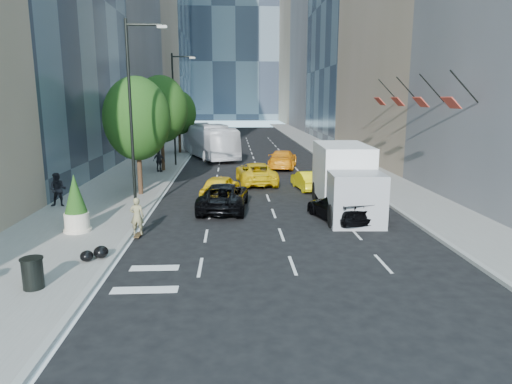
{
  "coord_description": "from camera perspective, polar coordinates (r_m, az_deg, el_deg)",
  "views": [
    {
      "loc": [
        -1.25,
        -20.31,
        6.24
      ],
      "look_at": [
        -0.07,
        2.15,
        1.6
      ],
      "focal_mm": 32.0,
      "sensor_mm": 36.0,
      "label": 1
    }
  ],
  "objects": [
    {
      "name": "skateboarder",
      "position": [
        21.42,
        -14.64,
        -3.26
      ],
      "size": [
        0.63,
        0.42,
        1.73
      ],
      "primitive_type": "imported",
      "rotation": [
        0.0,
        0.0,
        3.13
      ],
      "color": "olive",
      "rests_on": "ground"
    },
    {
      "name": "traffic_signal",
      "position": [
        60.56,
        -8.0,
        9.65
      ],
      "size": [
        2.48,
        0.53,
        5.2
      ],
      "color": "black",
      "rests_on": "sidewalk_left"
    },
    {
      "name": "taxi_a",
      "position": [
        28.65,
        -4.45,
        0.62
      ],
      "size": [
        2.77,
        4.83,
        1.55
      ],
      "primitive_type": "imported",
      "rotation": [
        0.0,
        0.0,
        2.92
      ],
      "color": "yellow",
      "rests_on": "ground"
    },
    {
      "name": "lamp_far",
      "position": [
        42.61,
        -10.02,
        10.91
      ],
      "size": [
        2.13,
        0.22,
        10.0
      ],
      "color": "black",
      "rests_on": "sidewalk_left"
    },
    {
      "name": "pedestrian_a",
      "position": [
        28.32,
        -23.51,
        0.27
      ],
      "size": [
        0.99,
        0.79,
        1.94
      ],
      "primitive_type": "imported",
      "rotation": [
        0.0,
        0.0,
        0.06
      ],
      "color": "black",
      "rests_on": "sidewalk_left"
    },
    {
      "name": "sidewalk_left",
      "position": [
        51.27,
        -11.71,
        4.51
      ],
      "size": [
        6.0,
        120.0,
        0.15
      ],
      "primitive_type": "cube",
      "color": "slate",
      "rests_on": "ground"
    },
    {
      "name": "planter_shrub",
      "position": [
        22.6,
        -21.61,
        -1.46
      ],
      "size": [
        1.12,
        1.12,
        2.69
      ],
      "color": "beige",
      "rests_on": "sidewalk_left"
    },
    {
      "name": "garbage_bags",
      "position": [
        18.73,
        -19.45,
        -7.27
      ],
      "size": [
        0.97,
        0.93,
        0.48
      ],
      "color": "black",
      "rests_on": "sidewalk_left"
    },
    {
      "name": "tower_right_far",
      "position": [
        122.02,
        8.55,
        20.38
      ],
      "size": [
        20.0,
        24.0,
        50.0
      ],
      "primitive_type": "cube",
      "color": "gray",
      "rests_on": "ground"
    },
    {
      "name": "black_sedan_mercedes",
      "position": [
        23.99,
        10.22,
        -1.95
      ],
      "size": [
        2.97,
        4.96,
        1.35
      ],
      "primitive_type": "imported",
      "rotation": [
        0.0,
        0.0,
        3.39
      ],
      "color": "black",
      "rests_on": "ground"
    },
    {
      "name": "ground",
      "position": [
        21.28,
        0.5,
        -5.39
      ],
      "size": [
        160.0,
        160.0,
        0.0
      ],
      "primitive_type": "plane",
      "color": "black",
      "rests_on": "ground"
    },
    {
      "name": "taxi_d",
      "position": [
        41.42,
        3.35,
        4.12
      ],
      "size": [
        3.35,
        6.0,
        1.64
      ],
      "primitive_type": "imported",
      "rotation": [
        0.0,
        0.0,
        2.95
      ],
      "color": "orange",
      "rests_on": "ground"
    },
    {
      "name": "city_bus",
      "position": [
        49.16,
        -5.89,
        6.39
      ],
      "size": [
        6.71,
        13.06,
        3.55
      ],
      "primitive_type": "imported",
      "rotation": [
        0.0,
        0.0,
        0.31
      ],
      "color": "white",
      "rests_on": "ground"
    },
    {
      "name": "pedestrian_b",
      "position": [
        39.14,
        -12.01,
        3.83
      ],
      "size": [
        1.18,
        0.76,
        1.87
      ],
      "primitive_type": "imported",
      "rotation": [
        0.0,
        0.0,
        2.84
      ],
      "color": "black",
      "rests_on": "sidewalk_left"
    },
    {
      "name": "trash_can",
      "position": [
        16.69,
        -26.13,
        -9.17
      ],
      "size": [
        0.66,
        0.66,
        0.99
      ],
      "primitive_type": "cylinder",
      "color": "black",
      "rests_on": "sidewalk_left"
    },
    {
      "name": "black_sedan_lincoln",
      "position": [
        25.9,
        -4.07,
        -0.56
      ],
      "size": [
        3.04,
        5.76,
        1.54
      ],
      "primitive_type": "imported",
      "rotation": [
        0.0,
        0.0,
        3.05
      ],
      "color": "black",
      "rests_on": "ground"
    },
    {
      "name": "tree_near",
      "position": [
        29.93,
        -14.64,
        8.85
      ],
      "size": [
        4.2,
        4.2,
        7.46
      ],
      "color": "#322313",
      "rests_on": "sidewalk_left"
    },
    {
      "name": "box_truck",
      "position": [
        25.81,
        11.1,
        1.67
      ],
      "size": [
        3.14,
        7.77,
        3.65
      ],
      "rotation": [
        0.0,
        0.0,
        -0.05
      ],
      "color": "silver",
      "rests_on": "ground"
    },
    {
      "name": "tree_far",
      "position": [
        52.67,
        -9.63,
        9.74
      ],
      "size": [
        3.9,
        3.9,
        6.92
      ],
      "color": "#322313",
      "rests_on": "sidewalk_left"
    },
    {
      "name": "taxi_b",
      "position": [
        31.88,
        6.4,
        1.49
      ],
      "size": [
        1.87,
        4.1,
        1.3
      ],
      "primitive_type": "imported",
      "rotation": [
        0.0,
        0.0,
        3.27
      ],
      "color": "yellow",
      "rests_on": "ground"
    },
    {
      "name": "lamp_near",
      "position": [
        24.84,
        -15.03,
        10.28
      ],
      "size": [
        2.13,
        0.22,
        10.0
      ],
      "color": "black",
      "rests_on": "sidewalk_left"
    },
    {
      "name": "facade_flags",
      "position": [
        32.56,
        18.77,
        10.96
      ],
      "size": [
        1.85,
        13.3,
        2.05
      ],
      "color": "black",
      "rests_on": "ground"
    },
    {
      "name": "tree_mid",
      "position": [
        39.77,
        -11.79,
        10.08
      ],
      "size": [
        4.5,
        4.5,
        7.99
      ],
      "color": "#322313",
      "rests_on": "sidewalk_left"
    },
    {
      "name": "sidewalk_right",
      "position": [
        51.92,
        9.56,
        4.68
      ],
      "size": [
        4.0,
        120.0,
        0.15
      ],
      "primitive_type": "cube",
      "color": "slate",
      "rests_on": "ground"
    },
    {
      "name": "taxi_c",
      "position": [
        33.8,
        0.0,
        2.38
      ],
      "size": [
        3.08,
        5.88,
        1.58
      ],
      "primitive_type": "imported",
      "rotation": [
        0.0,
        0.0,
        3.22
      ],
      "color": "yellow",
      "rests_on": "ground"
    }
  ]
}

